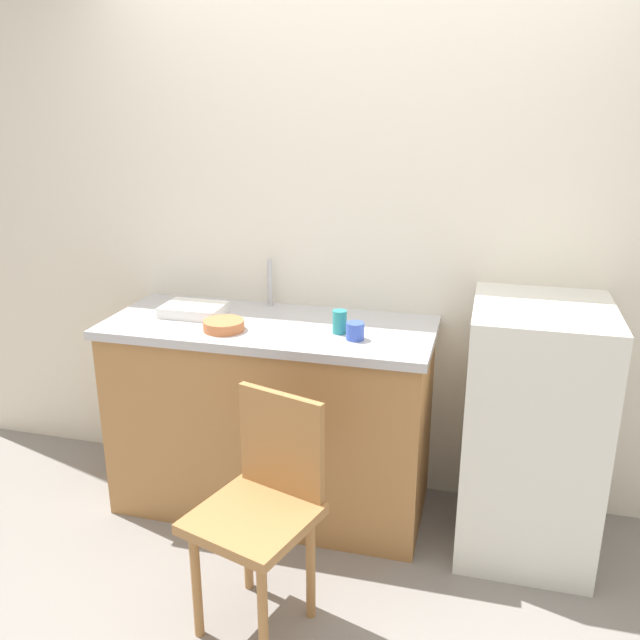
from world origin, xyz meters
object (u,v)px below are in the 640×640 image
at_px(chair, 263,503).
at_px(refrigerator, 531,430).
at_px(terracotta_bowl, 224,325).
at_px(cup_blue, 355,331).
at_px(dish_tray, 194,310).
at_px(cup_teal, 340,322).

bearing_deg(chair, refrigerator, 54.69).
bearing_deg(refrigerator, terracotta_bowl, -174.18).
xyz_separation_m(refrigerator, cup_blue, (-0.75, -0.10, 0.42)).
distance_m(chair, terracotta_bowl, 0.84).
distance_m(chair, dish_tray, 1.07).
relative_size(terracotta_bowl, cup_teal, 1.76).
xyz_separation_m(chair, cup_teal, (0.12, 0.69, 0.48)).
bearing_deg(chair, cup_blue, 89.24).
height_order(refrigerator, cup_blue, refrigerator).
distance_m(terracotta_bowl, cup_blue, 0.58).
height_order(cup_teal, cup_blue, cup_teal).
distance_m(terracotta_bowl, cup_teal, 0.51).
xyz_separation_m(dish_tray, terracotta_bowl, (0.22, -0.17, -0.00)).
relative_size(dish_tray, cup_blue, 3.62).
bearing_deg(dish_tray, refrigerator, -1.17).
height_order(refrigerator, terracotta_bowl, refrigerator).
relative_size(refrigerator, cup_blue, 14.33).
distance_m(dish_tray, terracotta_bowl, 0.28).
xyz_separation_m(refrigerator, chair, (-0.96, -0.73, -0.05)).
height_order(chair, cup_teal, cup_teal).
distance_m(refrigerator, terracotta_bowl, 1.40).
distance_m(dish_tray, cup_blue, 0.81).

